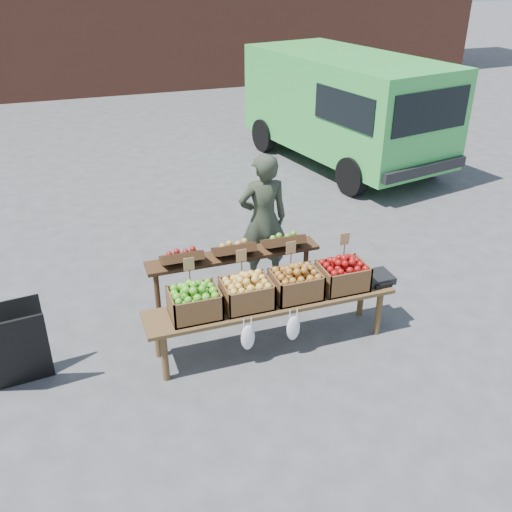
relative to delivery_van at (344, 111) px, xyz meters
name	(u,v)px	position (x,y,z in m)	size (l,w,h in m)	color
ground	(288,341)	(-3.29, -5.28, -1.06)	(80.00, 80.00, 0.00)	#4B4B4D
delivery_van	(344,111)	(0.00, 0.00, 0.00)	(2.16, 4.72, 2.11)	green
vendor	(263,220)	(-3.10, -3.93, -0.19)	(0.63, 0.41, 1.73)	#2F3728
chalkboard_sign	(17,347)	(-6.04, -5.06, -0.62)	(0.58, 0.32, 0.88)	black
back_table	(234,275)	(-3.68, -4.56, -0.54)	(2.10, 0.44, 1.04)	#3A2413
display_bench	(271,323)	(-3.49, -5.28, -0.77)	(2.70, 0.56, 0.57)	#523B20
crate_golden_apples	(195,303)	(-4.32, -5.28, -0.35)	(0.50, 0.40, 0.28)	#4A9F2B
crate_russet_pears	(247,294)	(-3.77, -5.28, -0.35)	(0.50, 0.40, 0.28)	yellow
crate_red_apples	(296,285)	(-3.22, -5.28, -0.35)	(0.50, 0.40, 0.28)	#AB762E
crate_green_apples	(343,276)	(-2.67, -5.28, -0.35)	(0.50, 0.40, 0.28)	#7A0800
weighing_scale	(376,278)	(-2.24, -5.28, -0.45)	(0.34, 0.30, 0.08)	black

